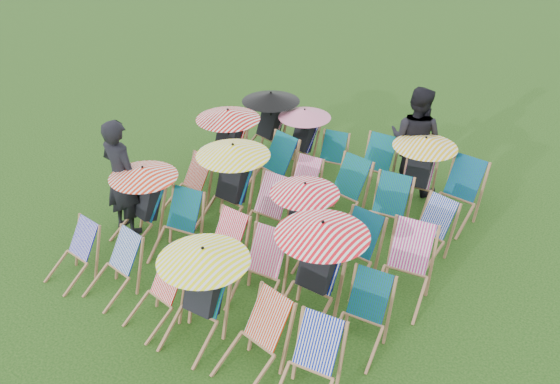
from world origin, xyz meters
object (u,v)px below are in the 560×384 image
Objects in this scene: deckchair_29 at (456,195)px; person_left at (121,177)px; person_rear at (415,140)px; deckchair_5 at (308,369)px; deckchair_0 at (72,254)px.

person_left is at bearing -137.72° from deckchair_29.
person_rear is at bearing -126.48° from person_left.
deckchair_5 is 0.48× the size of person_rear.
deckchair_0 is 6.05m from deckchair_29.
person_left is at bearing 47.94° from person_rear.
deckchair_29 is 0.52× the size of person_left.
deckchair_5 is 5.26m from person_rear.
person_left reaches higher than deckchair_29.
person_rear is (3.16, 3.91, -0.00)m from person_left.
deckchair_0 is at bearing -126.04° from deckchair_29.
deckchair_5 is (3.98, 0.11, 0.06)m from deckchair_0.
deckchair_29 reaches higher than deckchair_0.
deckchair_0 is 0.88× the size of deckchair_5.
person_rear is (2.84, 5.22, 0.56)m from deckchair_0.
person_left is 5.02m from person_rear.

